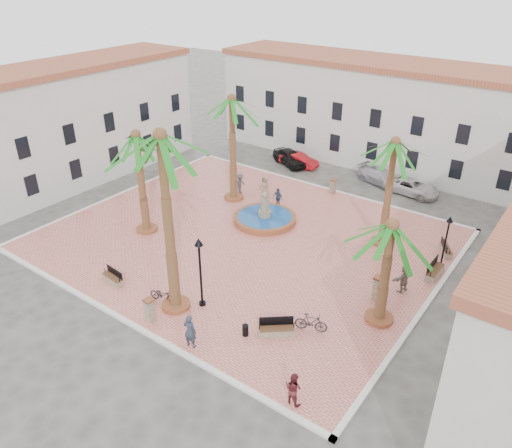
# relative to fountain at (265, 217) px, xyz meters

# --- Properties ---
(ground) EXTENTS (120.00, 120.00, 0.00)m
(ground) POSITION_rel_fountain_xyz_m (0.31, -2.91, -0.48)
(ground) COLOR #56544F
(ground) RESTS_ON ground
(plaza) EXTENTS (26.00, 22.00, 0.15)m
(plaza) POSITION_rel_fountain_xyz_m (0.31, -2.91, -0.40)
(plaza) COLOR #E17A6D
(plaza) RESTS_ON ground
(kerb_n) EXTENTS (26.30, 0.30, 0.16)m
(kerb_n) POSITION_rel_fountain_xyz_m (0.31, 8.09, -0.40)
(kerb_n) COLOR silver
(kerb_n) RESTS_ON ground
(kerb_s) EXTENTS (26.30, 0.30, 0.16)m
(kerb_s) POSITION_rel_fountain_xyz_m (0.31, -13.91, -0.40)
(kerb_s) COLOR silver
(kerb_s) RESTS_ON ground
(kerb_e) EXTENTS (0.30, 22.30, 0.16)m
(kerb_e) POSITION_rel_fountain_xyz_m (13.31, -2.91, -0.40)
(kerb_e) COLOR silver
(kerb_e) RESTS_ON ground
(kerb_w) EXTENTS (0.30, 22.30, 0.16)m
(kerb_w) POSITION_rel_fountain_xyz_m (-12.69, -2.91, -0.40)
(kerb_w) COLOR silver
(kerb_w) RESTS_ON ground
(building_north) EXTENTS (30.40, 7.40, 9.50)m
(building_north) POSITION_rel_fountain_xyz_m (0.31, 17.09, 4.29)
(building_north) COLOR silver
(building_north) RESTS_ON ground
(building_west) EXTENTS (6.40, 24.40, 10.00)m
(building_west) POSITION_rel_fountain_xyz_m (-18.69, -2.91, 4.54)
(building_west) COLOR silver
(building_west) RESTS_ON ground
(fountain) EXTENTS (4.67, 4.67, 2.41)m
(fountain) POSITION_rel_fountain_xyz_m (0.00, 0.00, 0.00)
(fountain) COLOR #9E532F
(fountain) RESTS_ON plaza
(palm_nw) EXTENTS (5.05, 5.05, 8.60)m
(palm_nw) POSITION_rel_fountain_xyz_m (-4.36, 1.77, 7.04)
(palm_nw) COLOR #9E532F
(palm_nw) RESTS_ON plaza
(palm_sw) EXTENTS (4.95, 4.95, 7.56)m
(palm_sw) POSITION_rel_fountain_xyz_m (-6.12, -6.17, 6.07)
(palm_sw) COLOR #9E532F
(palm_sw) RESTS_ON plaza
(palm_s) EXTENTS (5.26, 5.26, 10.47)m
(palm_s) POSITION_rel_fountain_xyz_m (1.90, -11.41, 8.80)
(palm_s) COLOR #9E532F
(palm_s) RESTS_ON plaza
(palm_e) EXTENTS (5.08, 5.08, 6.26)m
(palm_e) POSITION_rel_fountain_xyz_m (11.67, -5.68, 4.79)
(palm_e) COLOR #9E532F
(palm_e) RESTS_ON plaza
(palm_ne) EXTENTS (4.72, 4.72, 7.69)m
(palm_ne) POSITION_rel_fountain_xyz_m (8.40, 2.20, 6.23)
(palm_ne) COLOR #9E532F
(palm_ne) RESTS_ON plaza
(bench_s) EXTENTS (1.70, 0.68, 0.87)m
(bench_s) POSITION_rel_fountain_xyz_m (-2.91, -11.92, -0.08)
(bench_s) COLOR gray
(bench_s) RESTS_ON plaza
(bench_se) EXTENTS (1.85, 1.68, 1.01)m
(bench_se) POSITION_rel_fountain_xyz_m (7.84, -10.02, -0.04)
(bench_se) COLOR gray
(bench_se) RESTS_ON plaza
(bench_e) EXTENTS (0.63, 1.96, 1.03)m
(bench_e) POSITION_rel_fountain_xyz_m (12.69, 0.35, -0.04)
(bench_e) COLOR gray
(bench_e) RESTS_ON plaza
(bench_ne) EXTENTS (1.27, 1.67, 0.87)m
(bench_ne) POSITION_rel_fountain_xyz_m (12.40, 3.45, -0.08)
(bench_ne) COLOR gray
(bench_ne) RESTS_ON plaza
(lamppost_s) EXTENTS (0.48, 0.48, 4.38)m
(lamppost_s) POSITION_rel_fountain_xyz_m (2.98, -10.38, 2.64)
(lamppost_s) COLOR black
(lamppost_s) RESTS_ON plaza
(lamppost_e) EXTENTS (0.40, 0.40, 3.71)m
(lamppost_e) POSITION_rel_fountain_xyz_m (12.71, 1.43, 2.18)
(lamppost_e) COLOR black
(lamppost_e) RESTS_ON plaza
(bollard_se) EXTENTS (0.54, 0.54, 1.40)m
(bollard_se) POSITION_rel_fountain_xyz_m (1.64, -13.10, 0.40)
(bollard_se) COLOR gray
(bollard_se) RESTS_ON plaza
(bollard_n) EXTENTS (0.53, 0.53, 1.25)m
(bollard_n) POSITION_rel_fountain_xyz_m (1.68, 7.49, 0.32)
(bollard_n) COLOR gray
(bollard_n) RESTS_ON plaza
(bollard_e) EXTENTS (0.58, 0.58, 1.56)m
(bollard_e) POSITION_rel_fountain_xyz_m (10.81, -4.06, 0.48)
(bollard_e) COLOR gray
(bollard_e) RESTS_ON plaza
(litter_bin) EXTENTS (0.33, 0.33, 0.65)m
(litter_bin) POSITION_rel_fountain_xyz_m (6.54, -11.00, -0.01)
(litter_bin) COLOR black
(litter_bin) RESTS_ON plaza
(cyclist_a) EXTENTS (0.79, 0.60, 1.95)m
(cyclist_a) POSITION_rel_fountain_xyz_m (4.80, -13.31, 0.65)
(cyclist_a) COLOR #293241
(cyclist_a) RESTS_ON plaza
(bicycle_a) EXTENTS (1.76, 0.88, 0.89)m
(bicycle_a) POSITION_rel_fountain_xyz_m (0.93, -11.48, 0.11)
(bicycle_a) COLOR black
(bicycle_a) RESTS_ON plaza
(cyclist_b) EXTENTS (0.85, 0.68, 1.67)m
(cyclist_b) POSITION_rel_fountain_xyz_m (10.95, -13.31, 0.51)
(cyclist_b) COLOR #5B1B22
(cyclist_b) RESTS_ON plaza
(bicycle_b) EXTENTS (1.82, 1.07, 1.06)m
(bicycle_b) POSITION_rel_fountain_xyz_m (9.12, -8.65, 0.20)
(bicycle_b) COLOR black
(bicycle_b) RESTS_ON plaza
(pedestrian_fountain_a) EXTENTS (0.95, 0.63, 1.91)m
(pedestrian_fountain_a) POSITION_rel_fountain_xyz_m (-2.45, 3.47, 0.62)
(pedestrian_fountain_a) COLOR #94785E
(pedestrian_fountain_a) RESTS_ON plaza
(pedestrian_fountain_b) EXTENTS (1.00, 0.55, 1.62)m
(pedestrian_fountain_b) POSITION_rel_fountain_xyz_m (-0.60, 2.60, 0.48)
(pedestrian_fountain_b) COLOR #394660
(pedestrian_fountain_b) RESTS_ON plaza
(pedestrian_north) EXTENTS (0.71, 1.16, 1.75)m
(pedestrian_north) POSITION_rel_fountain_xyz_m (-4.57, 2.90, 0.55)
(pedestrian_north) COLOR #434348
(pedestrian_north) RESTS_ON plaza
(pedestrian_east) EXTENTS (1.00, 1.74, 1.79)m
(pedestrian_east) POSITION_rel_fountain_xyz_m (11.69, -2.36, 0.57)
(pedestrian_east) COLOR gray
(pedestrian_east) RESTS_ON plaza
(car_black) EXTENTS (4.66, 3.37, 1.47)m
(car_black) POSITION_rel_fountain_xyz_m (-4.90, 11.15, 0.26)
(car_black) COLOR black
(car_black) RESTS_ON ground
(car_red) EXTENTS (3.81, 1.36, 1.25)m
(car_red) POSITION_rel_fountain_xyz_m (-4.03, 11.31, 0.15)
(car_red) COLOR #B11118
(car_red) RESTS_ON ground
(car_silver) EXTENTS (4.95, 3.08, 1.34)m
(car_silver) POSITION_rel_fountain_xyz_m (4.02, 12.03, 0.19)
(car_silver) COLOR #B9B8C2
(car_silver) RESTS_ON ground
(car_white) EXTENTS (4.75, 2.53, 1.27)m
(car_white) POSITION_rel_fountain_xyz_m (6.94, 11.55, 0.16)
(car_white) COLOR beige
(car_white) RESTS_ON ground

